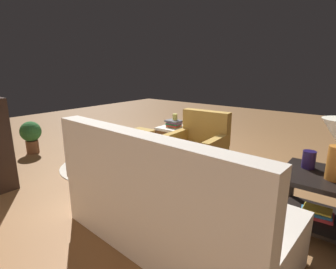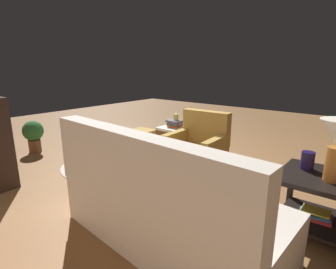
# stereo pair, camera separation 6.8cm
# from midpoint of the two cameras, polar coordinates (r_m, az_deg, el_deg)

# --- Properties ---
(ground) EXTENTS (12.00, 12.00, 0.00)m
(ground) POSITION_cam_midpoint_polar(r_m,az_deg,el_deg) (4.11, 1.34, -6.03)
(ground) COLOR olive
(couch) EXTENTS (1.95, 0.97, 1.00)m
(couch) POSITION_cam_midpoint_polar(r_m,az_deg,el_deg) (2.23, -0.82, -15.47)
(couch) COLOR silver
(couch) RESTS_ON ground
(armchair) EXTENTS (0.70, 0.70, 0.87)m
(armchair) POSITION_cam_midpoint_polar(r_m,az_deg,el_deg) (3.48, 5.77, -3.59)
(armchair) COLOR #B78C3F
(armchair) RESTS_ON ground
(side_table) EXTENTS (0.64, 0.64, 0.55)m
(side_table) POSITION_cam_midpoint_polar(r_m,az_deg,el_deg) (2.66, 29.42, -11.34)
(side_table) COLOR black
(side_table) RESTS_ON ground
(small_vase) EXTENTS (0.11, 0.11, 0.16)m
(small_vase) POSITION_cam_midpoint_polar(r_m,az_deg,el_deg) (2.68, 27.52, -4.82)
(small_vase) COLOR #1E1447
(small_vase) RESTS_ON side_table
(book_stack_shelf) EXTENTS (0.27, 0.20, 0.07)m
(book_stack_shelf) POSITION_cam_midpoint_polar(r_m,az_deg,el_deg) (2.74, 28.94, -14.67)
(book_stack_shelf) COLOR red
(book_stack_shelf) RESTS_ON side_table
(laptop_desk) EXTENTS (0.56, 0.44, 0.48)m
(laptop_desk) POSITION_cam_midpoint_polar(r_m,az_deg,el_deg) (3.42, -14.13, -3.30)
(laptop_desk) COLOR olive
(laptop_desk) RESTS_ON ground
(laptop) EXTENTS (0.36, 0.31, 0.21)m
(laptop) POSITION_cam_midpoint_polar(r_m,az_deg,el_deg) (3.36, -14.70, -1.76)
(laptop) COLOR silver
(laptop) RESTS_ON laptop_desk
(wicker_hamper) EXTENTS (0.45, 0.45, 0.48)m
(wicker_hamper) POSITION_cam_midpoint_polar(r_m,az_deg,el_deg) (4.38, 0.80, -1.42)
(wicker_hamper) COLOR brown
(wicker_hamper) RESTS_ON ground
(book_stack_hamper) EXTENTS (0.26, 0.21, 0.12)m
(book_stack_hamper) POSITION_cam_midpoint_polar(r_m,az_deg,el_deg) (4.30, 0.81, 2.41)
(book_stack_hamper) COLOR gold
(book_stack_hamper) RESTS_ON wicker_hamper
(yellow_mug) EXTENTS (0.08, 0.08, 0.10)m
(yellow_mug) POSITION_cam_midpoint_polar(r_m,az_deg,el_deg) (4.29, 1.06, 3.81)
(yellow_mug) COLOR #D8D866
(yellow_mug) RESTS_ON book_stack_hamper
(tv_remote) EXTENTS (0.11, 0.17, 0.02)m
(tv_remote) POSITION_cam_midpoint_polar(r_m,az_deg,el_deg) (4.44, 0.41, 2.14)
(tv_remote) COLOR #262628
(tv_remote) RESTS_ON wicker_hamper
(ottoman) EXTENTS (0.40, 0.40, 0.36)m
(ottoman) POSITION_cam_midpoint_polar(r_m,az_deg,el_deg) (4.65, -6.50, 0.33)
(ottoman) COLOR tan
(ottoman) RESTS_ON ground
(circular_rug) EXTENTS (1.36, 1.36, 0.01)m
(circular_rug) POSITION_cam_midpoint_polar(r_m,az_deg,el_deg) (4.11, -13.35, -6.39)
(circular_rug) COLOR beige
(circular_rug) RESTS_ON ground
(pet_bowl_steel) EXTENTS (0.20, 0.20, 0.05)m
(pet_bowl_steel) POSITION_cam_midpoint_polar(r_m,az_deg,el_deg) (5.62, -15.41, -0.63)
(pet_bowl_steel) COLOR silver
(pet_bowl_steel) RESTS_ON ground
(pet_bowl_teal) EXTENTS (0.20, 0.20, 0.05)m
(pet_bowl_teal) POSITION_cam_midpoint_polar(r_m,az_deg,el_deg) (5.85, -17.45, -0.21)
(pet_bowl_teal) COLOR teal
(pet_bowl_teal) RESTS_ON ground
(potted_plant) EXTENTS (0.34, 0.34, 0.55)m
(potted_plant) POSITION_cam_midpoint_polar(r_m,az_deg,el_deg) (5.03, -27.87, 0.04)
(potted_plant) COLOR brown
(potted_plant) RESTS_ON ground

